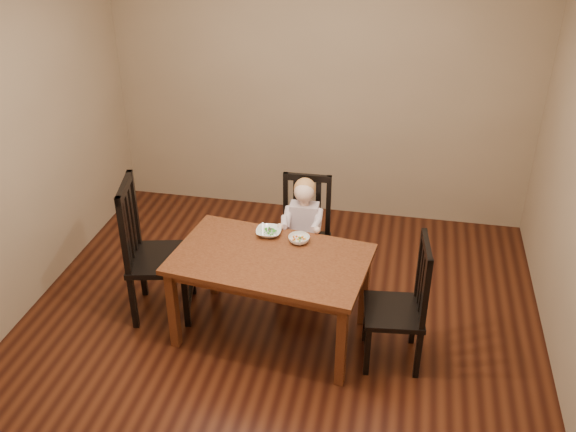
% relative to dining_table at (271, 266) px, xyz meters
% --- Properties ---
extents(room, '(4.01, 4.01, 2.71)m').
position_rel_dining_table_xyz_m(room, '(0.03, 0.02, 0.74)').
color(room, '#481F0F').
rests_on(room, ground).
extents(dining_table, '(1.47, 0.99, 0.69)m').
position_rel_dining_table_xyz_m(dining_table, '(0.00, 0.00, 0.00)').
color(dining_table, '#462110').
rests_on(dining_table, room).
extents(chair_child, '(0.42, 0.40, 0.95)m').
position_rel_dining_table_xyz_m(chair_child, '(0.12, 0.72, -0.15)').
color(chair_child, black).
rests_on(chair_child, room).
extents(chair_left, '(0.56, 0.58, 1.13)m').
position_rel_dining_table_xyz_m(chair_left, '(-0.95, 0.11, -0.07)').
color(chair_left, black).
rests_on(chair_left, room).
extents(chair_right, '(0.45, 0.47, 0.98)m').
position_rel_dining_table_xyz_m(chair_right, '(0.94, -0.09, -0.14)').
color(chair_right, black).
rests_on(chair_right, room).
extents(toddler, '(0.31, 0.39, 0.52)m').
position_rel_dining_table_xyz_m(toddler, '(0.12, 0.67, -0.02)').
color(toddler, silver).
rests_on(toddler, chair_child).
extents(bowl_peas, '(0.20, 0.20, 0.05)m').
position_rel_dining_table_xyz_m(bowl_peas, '(-0.08, 0.29, 0.10)').
color(bowl_peas, white).
rests_on(bowl_peas, dining_table).
extents(bowl_veg, '(0.19, 0.19, 0.05)m').
position_rel_dining_table_xyz_m(bowl_veg, '(0.16, 0.24, 0.10)').
color(bowl_veg, white).
rests_on(bowl_veg, dining_table).
extents(fork, '(0.04, 0.13, 0.05)m').
position_rel_dining_table_xyz_m(fork, '(-0.12, 0.28, 0.12)').
color(fork, silver).
rests_on(fork, bowl_peas).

